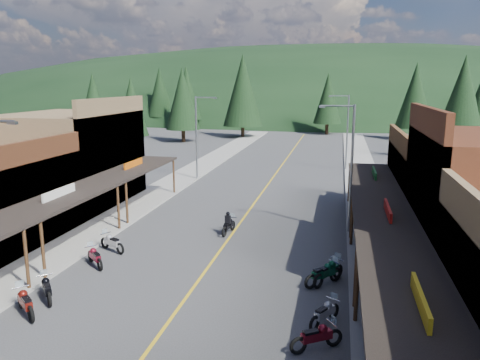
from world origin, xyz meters
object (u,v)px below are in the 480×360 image
Objects in this scene: streetlight_3 at (346,129)px; bike_west_6 at (47,288)px; streetlight_1 at (198,134)px; pine_3 at (328,98)px; pine_8 at (132,107)px; rider_on_bike at (229,225)px; bike_west_5 at (25,301)px; streetlight_2 at (349,163)px; bike_west_7 at (95,256)px; pine_2 at (243,90)px; bike_west_8 at (112,242)px; pine_11 at (462,101)px; pine_10 at (183,99)px; pedestrian_east_a at (400,342)px; pine_4 at (415,95)px; pine_1 at (187,93)px; pine_0 at (93,97)px; bike_east_7 at (323,273)px; pedestrian_east_b at (356,201)px; bike_east_8 at (328,271)px; shop_east_3 at (454,188)px; pine_7 at (160,92)px; shop_west_3 at (72,159)px; bike_east_5 at (317,335)px; bike_east_6 at (325,312)px.

streetlight_3 reaches higher than bike_west_6.
pine_3 is (10.95, 44.00, 2.02)m from streetlight_1.
pine_8 is 4.92× the size of rider_on_bike.
bike_west_5 is 1.05× the size of rider_on_bike.
streetlight_2 is 4.06× the size of bike_west_7.
pine_2 is 56.63m from bike_west_8.
pine_11 reaches higher than pine_3.
pine_10 is 62.35m from pedestrian_east_a.
pine_4 is 37.37m from pine_10.
pine_11 is (13.05, 8.00, 2.73)m from streetlight_3.
pine_1 reaches higher than streetlight_3.
pine_0 is 5.04× the size of bike_east_7.
rider_on_bike is (17.77, -43.58, -6.19)m from pine_10.
streetlight_3 is (0.00, 22.00, 0.00)m from streetlight_2.
streetlight_1 is 22.54m from bike_west_7.
pine_8 is at bearing 59.17° from bike_west_5.
pine_11 is at bearing -7.74° from bike_west_8.
pine_4 is at bearing -119.41° from pedestrian_east_b.
bike_east_8 is at bearing 94.65° from bike_east_7.
shop_east_3 is 27.81m from pine_11.
streetlight_2 is 18.97m from bike_west_5.
pine_7 reaches higher than pine_3.
pedestrian_east_b is (13.47, 16.85, 0.38)m from bike_west_6.
pine_3 reaches higher than bike_east_8.
shop_west_3 reaches higher than streetlight_3.
pine_2 is at bearing 52.58° from bike_west_6.
shop_west_3 is 27.56m from shop_east_3.
bike_west_5 is at bearing -109.83° from streetlight_3.
pine_1 is at bearing 93.81° from pine_8.
pine_0 reaches higher than rider_on_bike.
pine_8 is 5.08× the size of bike_west_7.
shop_west_3 reaches higher than bike_west_7.
bike_east_5 is 1.88m from bike_east_6.
bike_west_8 is (34.14, -59.99, -5.90)m from pine_0.
bike_east_5 is 0.99× the size of rider_on_bike.
bike_east_5 is (27.81, -45.58, -5.40)m from pine_8.
pine_3 is at bearing 40.76° from bike_west_6.
streetlight_1 is 23.51m from pine_8.
pine_0 is at bearing 131.01° from streetlight_2.
shop_east_3 is 45.98m from pine_8.
pine_2 reaches higher than bike_east_6.
streetlight_2 is at bearing -87.09° from pine_3.
shop_west_3 is 6.58× the size of pedestrian_east_a.
pine_4 is (11.05, 30.00, 2.78)m from streetlight_3.
pine_2 is 64.03m from bike_west_5.
bike_west_6 is (-12.76, -12.09, -3.89)m from streetlight_2.
pine_1 is 6.15× the size of rider_on_bike.
shop_west_3 is 1.36× the size of streetlight_1.
pine_3 is 37.37m from pine_7.
bike_east_7 is at bearing -74.73° from pine_2.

